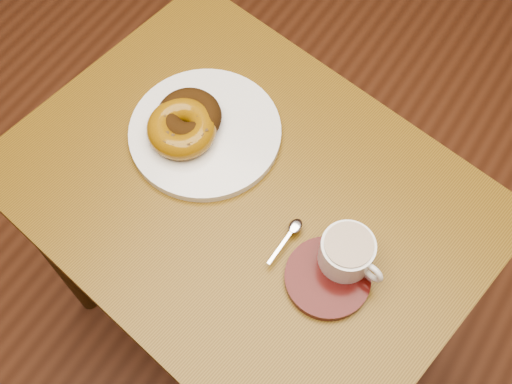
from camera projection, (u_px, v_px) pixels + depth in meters
The scene contains 8 objects.
ground at pixel (299, 241), 1.79m from camera, with size 6.00×6.00×0.00m, color brown.
cafe_table at pixel (247, 221), 1.15m from camera, with size 0.85×0.68×0.72m.
donut_plate at pixel (205, 132), 1.09m from camera, with size 0.26×0.26×0.02m, color white.
donut_cinnamon at pixel (189, 116), 1.07m from camera, with size 0.11×0.11×0.04m, color #361F0A.
donut_caramel at pixel (182, 129), 1.06m from camera, with size 0.15×0.15×0.04m.
saucer at pixel (327, 278), 0.97m from camera, with size 0.13×0.13×0.01m, color #3C0A08.
coffee_cup at pixel (348, 252), 0.95m from camera, with size 0.11×0.08×0.06m.
teaspoon at pixel (292, 230), 1.00m from camera, with size 0.02×0.09×0.01m.
Camera 1 is at (0.29, -0.65, 1.65)m, focal length 45.00 mm.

